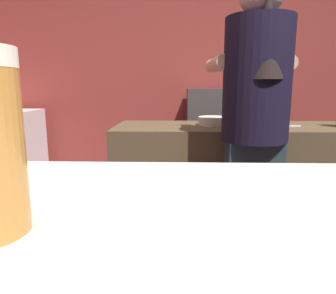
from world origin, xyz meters
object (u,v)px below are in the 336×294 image
bartender (255,123)px  chefs_knife (282,126)px  mini_fridge (7,158)px  mixing_bowl (214,121)px  bottle_olive_oil (230,79)px  bottle_hot_sauce (239,81)px  bottle_soy (276,81)px

bartender → chefs_knife: bartender is taller
mini_fridge → bartender: bartender is taller
bartender → mixing_bowl: bartender is taller
mini_fridge → mixing_bowl: mixing_bowl is taller
mini_fridge → chefs_knife: size_ratio=4.01×
bartender → chefs_knife: size_ratio=7.28×
mini_fridge → mixing_bowl: (1.99, -0.95, 0.49)m
bottle_olive_oil → bottle_hot_sauce: bearing=-40.3°
mini_fridge → bartender: (2.15, -1.42, 0.53)m
bottle_hot_sauce → bottle_soy: bearing=2.7°
chefs_knife → bartender: bearing=-133.5°
chefs_knife → bottle_olive_oil: bearing=88.6°
mini_fridge → bottle_soy: size_ratio=4.94×
chefs_knife → bottle_hot_sauce: bottle_hot_sauce is taller
mixing_bowl → chefs_knife: (0.44, -0.07, -0.02)m
mixing_bowl → bottle_olive_oil: bearing=76.0°
bottle_soy → bottle_hot_sauce: (-0.37, -0.02, -0.00)m
bottle_olive_oil → chefs_knife: bearing=-82.6°
bartender → bottle_olive_oil: bearing=-9.6°
bartender → bottle_hot_sauce: (0.21, 1.53, 0.23)m
bottle_hot_sauce → bottle_olive_oil: bearing=139.7°
mini_fridge → bottle_hot_sauce: size_ratio=5.20×
mixing_bowl → bottle_hot_sauce: (0.36, 1.05, 0.28)m
bottle_olive_oil → mini_fridge: bearing=-175.6°
mixing_bowl → bottle_olive_oil: bottle_olive_oil is taller
bartender → mixing_bowl: (-0.16, 0.47, -0.04)m
bartender → bottle_hot_sauce: bartender is taller
bottle_soy → mini_fridge: bearing=-177.4°
bottle_hot_sauce → mixing_bowl: bearing=-109.1°
mixing_bowl → bottle_olive_oil: size_ratio=0.85×
chefs_knife → bottle_hot_sauce: bearing=84.9°
bottle_olive_oil → bottle_soy: bearing=-6.7°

